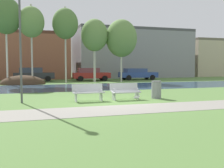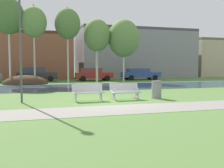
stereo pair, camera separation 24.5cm
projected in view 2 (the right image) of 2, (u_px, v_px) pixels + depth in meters
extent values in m
plane|color=#517538|center=(78.00, 86.00, 22.64)|extent=(120.00, 120.00, 0.00)
cube|color=gray|center=(126.00, 109.00, 10.81)|extent=(60.00, 2.29, 0.01)
cube|color=#2D475B|center=(80.00, 87.00, 21.94)|extent=(80.00, 7.39, 0.01)
ellipsoid|color=#423021|center=(25.00, 84.00, 25.43)|extent=(4.28, 2.77, 1.74)
cube|color=#B2B5B7|center=(89.00, 93.00, 13.19)|extent=(1.62, 0.54, 0.05)
cube|color=#B2B5B7|center=(87.00, 88.00, 13.44)|extent=(1.60, 0.14, 0.40)
cube|color=#B2B5B7|center=(76.00, 97.00, 13.06)|extent=(0.06, 0.43, 0.45)
cube|color=#B2B5B7|center=(101.00, 96.00, 13.47)|extent=(0.06, 0.43, 0.45)
cylinder|color=#B2B5B7|center=(76.00, 90.00, 12.99)|extent=(0.05, 0.28, 0.04)
cylinder|color=#B2B5B7|center=(101.00, 89.00, 13.41)|extent=(0.05, 0.28, 0.04)
cube|color=#B2B5B7|center=(126.00, 91.00, 13.75)|extent=(1.62, 0.54, 0.16)
cube|color=#B2B5B7|center=(124.00, 87.00, 14.00)|extent=(1.60, 0.14, 0.40)
cube|color=#B2B5B7|center=(114.00, 96.00, 13.62)|extent=(0.06, 0.43, 0.45)
cube|color=#B2B5B7|center=(137.00, 95.00, 14.04)|extent=(0.06, 0.43, 0.45)
cylinder|color=#B2B5B7|center=(114.00, 89.00, 13.56)|extent=(0.05, 0.28, 0.04)
cylinder|color=#B2B5B7|center=(137.00, 88.00, 13.97)|extent=(0.05, 0.28, 0.04)
cylinder|color=gray|center=(157.00, 90.00, 14.39)|extent=(0.54, 0.54, 0.97)
torus|color=#494A4C|center=(157.00, 81.00, 14.36)|extent=(0.56, 0.56, 0.04)
ellipsoid|color=white|center=(136.00, 98.00, 13.76)|extent=(0.34, 0.15, 0.15)
sphere|color=white|center=(139.00, 96.00, 13.80)|extent=(0.11, 0.11, 0.11)
cone|color=gold|center=(140.00, 96.00, 13.81)|extent=(0.06, 0.03, 0.03)
cylinder|color=gold|center=(137.00, 99.00, 13.74)|extent=(0.01, 0.01, 0.10)
cylinder|color=gold|center=(136.00, 99.00, 13.80)|extent=(0.01, 0.01, 0.10)
cylinder|color=#4C4C51|center=(20.00, 44.00, 12.54)|extent=(0.10, 0.10, 5.73)
cylinder|color=beige|center=(9.00, 41.00, 24.86)|extent=(0.17, 0.17, 8.35)
ellipsoid|color=#4C7038|center=(9.00, 16.00, 24.69)|extent=(2.90, 2.90, 3.48)
cylinder|color=#BCB7A8|center=(34.00, 45.00, 25.38)|extent=(0.16, 0.16, 7.70)
ellipsoid|color=#668947|center=(34.00, 22.00, 25.22)|extent=(2.49, 2.49, 2.99)
cylinder|color=#BCB7A8|center=(68.00, 45.00, 26.87)|extent=(0.17, 0.17, 7.80)
ellipsoid|color=#567A3D|center=(68.00, 24.00, 26.72)|extent=(2.63, 2.63, 3.15)
cylinder|color=#BCB7A8|center=(97.00, 52.00, 28.14)|extent=(0.26, 0.26, 6.50)
ellipsoid|color=#668947|center=(97.00, 35.00, 28.01)|extent=(2.88, 2.88, 3.45)
cylinder|color=beige|center=(124.00, 54.00, 28.81)|extent=(0.17, 0.17, 6.17)
ellipsoid|color=#668947|center=(124.00, 38.00, 28.69)|extent=(3.43, 3.43, 4.12)
cube|color=#282B30|center=(37.00, 76.00, 29.91)|extent=(4.49, 1.88, 0.68)
cube|color=#2F3648|center=(34.00, 70.00, 29.78)|extent=(2.53, 1.61, 0.58)
cylinder|color=black|center=(50.00, 78.00, 31.14)|extent=(0.65, 0.24, 0.64)
cylinder|color=black|center=(51.00, 79.00, 29.46)|extent=(0.65, 0.24, 0.64)
cylinder|color=black|center=(25.00, 78.00, 30.40)|extent=(0.65, 0.24, 0.64)
cylinder|color=black|center=(23.00, 79.00, 28.73)|extent=(0.65, 0.24, 0.64)
cube|color=maroon|center=(94.00, 75.00, 31.06)|extent=(4.40, 1.94, 0.64)
cube|color=brown|center=(91.00, 70.00, 30.93)|extent=(2.49, 1.67, 0.55)
cylinder|color=black|center=(104.00, 78.00, 32.31)|extent=(0.65, 0.24, 0.64)
cylinder|color=black|center=(107.00, 78.00, 30.57)|extent=(0.65, 0.24, 0.64)
cylinder|color=black|center=(81.00, 78.00, 31.59)|extent=(0.65, 0.24, 0.64)
cylinder|color=black|center=(83.00, 79.00, 29.85)|extent=(0.65, 0.24, 0.64)
cube|color=#2D4793|center=(141.00, 75.00, 32.97)|extent=(4.82, 2.02, 0.64)
cube|color=#32457F|center=(138.00, 70.00, 32.83)|extent=(2.72, 1.73, 0.49)
cylinder|color=black|center=(149.00, 77.00, 34.28)|extent=(0.65, 0.24, 0.64)
cylinder|color=black|center=(155.00, 77.00, 32.48)|extent=(0.65, 0.24, 0.64)
cylinder|color=black|center=(127.00, 77.00, 33.50)|extent=(0.65, 0.24, 0.64)
cylinder|color=black|center=(131.00, 78.00, 31.70)|extent=(0.65, 0.24, 0.64)
cube|color=brown|center=(19.00, 58.00, 36.31)|extent=(14.13, 8.76, 5.84)
cube|color=#4E2C21|center=(18.00, 35.00, 36.09)|extent=(14.13, 8.76, 0.40)
cube|color=gray|center=(134.00, 55.00, 41.12)|extent=(17.53, 8.74, 6.92)
cube|color=#48484B|center=(134.00, 32.00, 40.85)|extent=(17.53, 8.74, 0.40)
cube|color=#BCAD8E|center=(223.00, 59.00, 47.08)|extent=(15.30, 8.68, 5.84)
cube|color=#675F4E|center=(224.00, 42.00, 46.86)|extent=(15.30, 8.68, 0.40)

